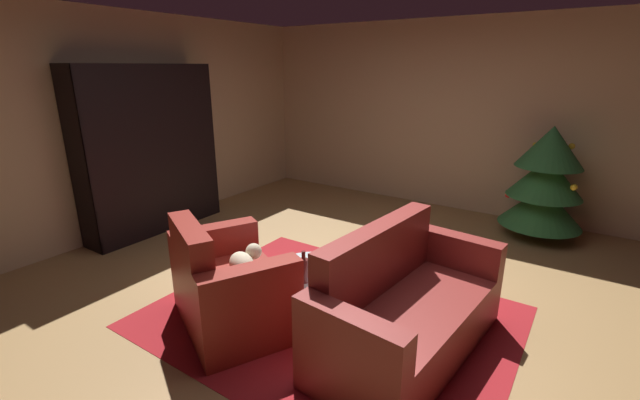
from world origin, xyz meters
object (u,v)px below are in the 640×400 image
at_px(decorated_tree, 545,181).
at_px(book_stack_on_table, 320,267).
at_px(armchair_red, 229,288).
at_px(couch_red, 404,311).
at_px(bookshelf_unit, 159,150).
at_px(bottle_on_table, 304,270).
at_px(coffee_table, 314,275).

bearing_deg(decorated_tree, book_stack_on_table, -112.21).
distance_m(armchair_red, couch_red, 1.36).
bearing_deg(bookshelf_unit, armchair_red, -26.19).
distance_m(book_stack_on_table, decorated_tree, 3.21).
xyz_separation_m(bookshelf_unit, bottle_on_table, (2.85, -0.89, -0.46)).
bearing_deg(book_stack_on_table, bottle_on_table, -93.59).
xyz_separation_m(bottle_on_table, decorated_tree, (1.22, 3.16, 0.16)).
relative_size(armchair_red, couch_red, 0.74).
height_order(bottle_on_table, decorated_tree, decorated_tree).
xyz_separation_m(bookshelf_unit, book_stack_on_table, (2.86, -0.69, -0.51)).
bearing_deg(bookshelf_unit, coffee_table, -13.87).
bearing_deg(coffee_table, couch_red, 4.69).
xyz_separation_m(armchair_red, coffee_table, (0.53, 0.43, 0.08)).
height_order(bookshelf_unit, book_stack_on_table, bookshelf_unit).
bearing_deg(coffee_table, bookshelf_unit, 166.13).
height_order(coffee_table, bottle_on_table, bottle_on_table).
bearing_deg(book_stack_on_table, armchair_red, -143.39).
bearing_deg(coffee_table, book_stack_on_table, 0.53).
height_order(couch_red, book_stack_on_table, couch_red).
distance_m(couch_red, bottle_on_table, 0.79).
relative_size(armchair_red, bottle_on_table, 5.07).
relative_size(bookshelf_unit, couch_red, 1.18).
xyz_separation_m(bookshelf_unit, couch_red, (3.55, -0.63, -0.69)).
height_order(bookshelf_unit, coffee_table, bookshelf_unit).
relative_size(couch_red, coffee_table, 2.38).
xyz_separation_m(book_stack_on_table, bottle_on_table, (-0.01, -0.19, 0.05)).
bearing_deg(bookshelf_unit, couch_red, -10.09).
xyz_separation_m(armchair_red, couch_red, (1.27, 0.49, -0.02)).
height_order(couch_red, decorated_tree, decorated_tree).
xyz_separation_m(bookshelf_unit, coffee_table, (2.81, -0.69, -0.60)).
distance_m(bookshelf_unit, armchair_red, 2.63).
bearing_deg(couch_red, decorated_tree, 79.92).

